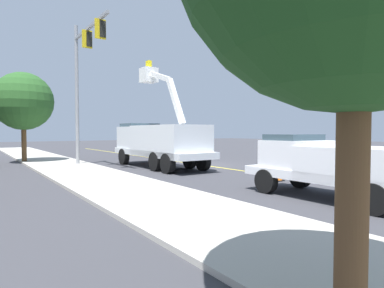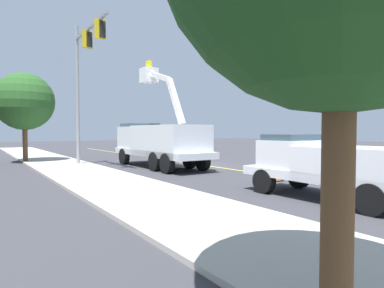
# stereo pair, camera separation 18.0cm
# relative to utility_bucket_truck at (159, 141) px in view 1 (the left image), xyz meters

# --- Properties ---
(ground) EXTENTS (120.00, 120.00, 0.00)m
(ground) POSITION_rel_utility_bucket_truck_xyz_m (-0.60, -2.85, -1.60)
(ground) COLOR #38383D
(sidewalk_far_side) EXTENTS (60.09, 5.70, 0.12)m
(sidewalk_far_side) POSITION_rel_utility_bucket_truck_xyz_m (-0.34, 4.77, -1.54)
(sidewalk_far_side) COLOR #B2ADA3
(sidewalk_far_side) RESTS_ON ground
(lane_centre_stripe) EXTENTS (49.97, 1.91, 0.01)m
(lane_centre_stripe) POSITION_rel_utility_bucket_truck_xyz_m (-0.60, -2.85, -1.60)
(lane_centre_stripe) COLOR yellow
(lane_centre_stripe) RESTS_ON ground
(utility_bucket_truck) EXTENTS (8.28, 2.82, 6.59)m
(utility_bucket_truck) POSITION_rel_utility_bucket_truck_xyz_m (0.00, 0.00, 0.00)
(utility_bucket_truck) COLOR silver
(utility_bucket_truck) RESTS_ON ground
(service_pickup_truck) EXTENTS (5.67, 2.35, 2.06)m
(service_pickup_truck) POSITION_rel_utility_bucket_truck_xyz_m (-11.35, 0.40, -0.48)
(service_pickup_truck) COLOR white
(service_pickup_truck) RESTS_ON ground
(passing_minivan) EXTENTS (4.86, 2.09, 1.69)m
(passing_minivan) POSITION_rel_utility_bucket_truck_xyz_m (8.11, -5.38, -0.63)
(passing_minivan) COLOR maroon
(passing_minivan) RESTS_ON ground
(traffic_cone_mid_front) EXTENTS (0.40, 0.40, 0.71)m
(traffic_cone_mid_front) POSITION_rel_utility_bucket_truck_xyz_m (-7.89, -1.35, -1.25)
(traffic_cone_mid_front) COLOR black
(traffic_cone_mid_front) RESTS_ON ground
(traffic_cone_mid_rear) EXTENTS (0.40, 0.40, 0.86)m
(traffic_cone_mid_rear) POSITION_rel_utility_bucket_truck_xyz_m (-1.81, -1.96, -1.18)
(traffic_cone_mid_rear) COLOR black
(traffic_cone_mid_rear) RESTS_ON ground
(traffic_cone_trailing) EXTENTS (0.40, 0.40, 0.88)m
(traffic_cone_trailing) POSITION_rel_utility_bucket_truck_xyz_m (4.20, -2.02, -1.16)
(traffic_cone_trailing) COLOR black
(traffic_cone_trailing) RESTS_ON ground
(traffic_signal_mast) EXTENTS (5.72, 0.64, 8.81)m
(traffic_signal_mast) POSITION_rel_utility_bucket_truck_xyz_m (2.45, 3.66, 4.35)
(traffic_signal_mast) COLOR gray
(traffic_signal_mast) RESTS_ON ground
(street_tree_right) EXTENTS (3.93, 3.93, 6.19)m
(street_tree_right) POSITION_rel_utility_bucket_truck_xyz_m (7.73, 6.07, 2.61)
(street_tree_right) COLOR brown
(street_tree_right) RESTS_ON ground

